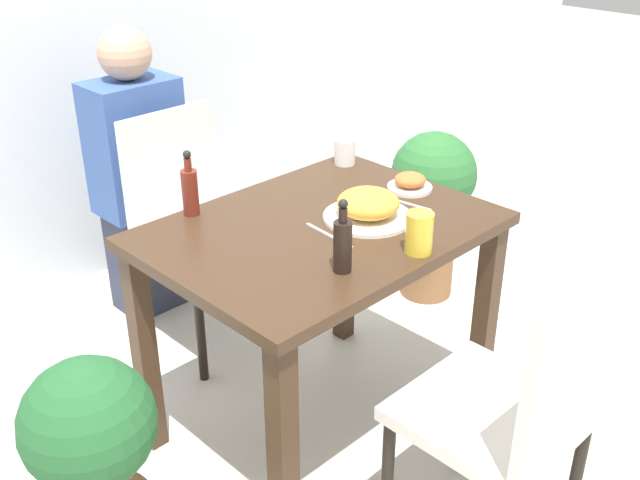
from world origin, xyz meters
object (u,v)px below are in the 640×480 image
juice_glass (419,233)px  potted_plant_left (97,471)px  side_plate (410,183)px  condiment_bottle (343,244)px  chair_near (520,406)px  sauce_bottle (190,190)px  person_figure (139,177)px  food_plate (368,206)px  drink_cup (345,152)px  chair_far (192,218)px  potted_plant_right (432,197)px

juice_glass → potted_plant_left: 1.01m
side_plate → condiment_bottle: condiment_bottle is taller
chair_near → juice_glass: size_ratio=7.73×
juice_glass → sauce_bottle: size_ratio=0.57×
sauce_bottle → person_figure: bearing=70.4°
food_plate → person_figure: bearing=94.6°
side_plate → drink_cup: (0.02, 0.31, 0.02)m
juice_glass → condiment_bottle: size_ratio=0.57×
side_plate → potted_plant_left: (-1.21, -0.06, -0.37)m
chair_far → potted_plant_right: size_ratio=1.22×
potted_plant_left → chair_far: bearing=42.9°
potted_plant_left → sauce_bottle: bearing=33.7°
sauce_bottle → potted_plant_left: size_ratio=0.29×
chair_near → person_figure: (0.05, 1.77, 0.08)m
sauce_bottle → potted_plant_right: bearing=-1.5°
chair_near → condiment_bottle: bearing=-73.9°
drink_cup → condiment_bottle: condiment_bottle is taller
juice_glass → condiment_bottle: bearing=161.9°
condiment_bottle → potted_plant_left: bearing=166.7°
chair_near → person_figure: person_figure is taller
drink_cup → sauce_bottle: (-0.63, 0.03, 0.03)m
condiment_bottle → potted_plant_left: 0.81m
drink_cup → potted_plant_right: drink_cup is taller
juice_glass → condiment_bottle: condiment_bottle is taller
side_plate → condiment_bottle: 0.59m
juice_glass → food_plate: bearing=76.3°
side_plate → condiment_bottle: size_ratio=0.72×
juice_glass → person_figure: 1.39m
chair_near → potted_plant_left: size_ratio=1.26×
drink_cup → person_figure: (-0.37, 0.77, -0.21)m
sauce_bottle → potted_plant_right: sauce_bottle is taller
chair_far → person_figure: size_ratio=0.76×
chair_far → side_plate: bearing=-65.9°
person_figure → chair_far: bearing=-87.1°
food_plate → potted_plant_left: size_ratio=0.38×
condiment_bottle → potted_plant_right: (1.09, 0.53, -0.37)m
potted_plant_left → side_plate: bearing=2.8°
side_plate → food_plate: bearing=-168.2°
food_plate → potted_plant_right: size_ratio=0.36×
potted_plant_right → person_figure: bearing=139.8°
chair_far → condiment_bottle: 1.05m
chair_far → potted_plant_left: 1.20m
potted_plant_left → potted_plant_right: potted_plant_right is taller
chair_near → juice_glass: bearing=-101.7°
person_figure → condiment_bottle: bearing=-98.3°
side_plate → drink_cup: size_ratio=1.64×
chair_near → condiment_bottle: condiment_bottle is taller
chair_far → potted_plant_right: bearing=-26.5°
juice_glass → sauce_bottle: (-0.29, 0.63, 0.02)m
chair_near → drink_cup: 1.13m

